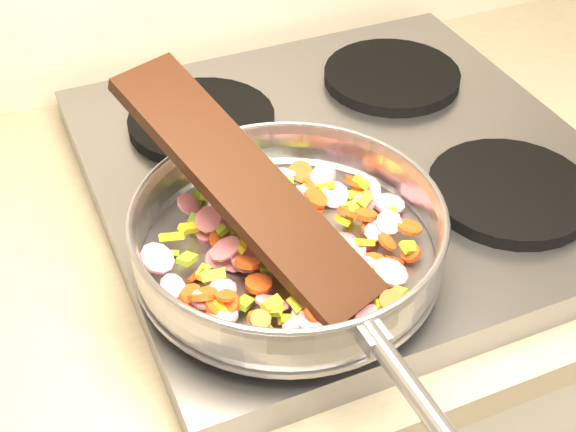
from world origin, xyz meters
name	(u,v)px	position (x,y,z in m)	size (l,w,h in m)	color
cooktop	(346,172)	(-0.70, 1.67, 0.92)	(0.60, 0.60, 0.04)	#939399
grate_fl	(287,258)	(-0.84, 1.52, 0.95)	(0.19, 0.19, 0.02)	black
grate_fr	(510,191)	(-0.56, 1.52, 0.95)	(0.19, 0.19, 0.02)	black
grate_bl	(202,121)	(-0.84, 1.81, 0.95)	(0.19, 0.19, 0.02)	black
grate_br	(392,76)	(-0.56, 1.81, 0.95)	(0.19, 0.19, 0.02)	black
saute_pan	(289,234)	(-0.84, 1.52, 0.99)	(0.36, 0.53, 0.06)	#9E9EA5
vegetable_heap	(291,246)	(-0.84, 1.51, 0.98)	(0.31, 0.29, 0.05)	#73A622
wooden_spatula	(243,184)	(-0.88, 1.55, 1.04)	(0.34, 0.08, 0.02)	black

